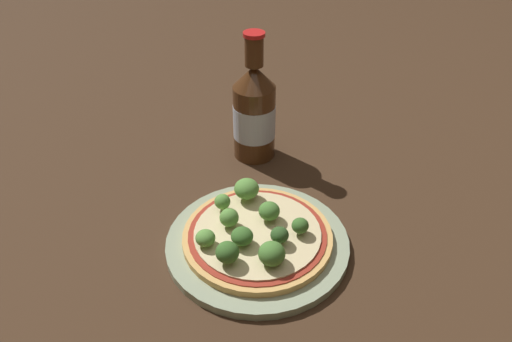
{
  "coord_description": "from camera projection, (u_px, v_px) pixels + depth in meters",
  "views": [
    {
      "loc": [
        0.08,
        -0.51,
        0.48
      ],
      "look_at": [
        -0.04,
        0.06,
        0.06
      ],
      "focal_mm": 35.0,
      "sensor_mm": 36.0,
      "label": 1
    }
  ],
  "objects": [
    {
      "name": "broccoli_floret_5",
      "position": [
        247.0,
        189.0,
        0.71
      ],
      "size": [
        0.04,
        0.04,
        0.03
      ],
      "color": "#89A866",
      "rests_on": "pizza"
    },
    {
      "name": "broccoli_floret_2",
      "position": [
        242.0,
        236.0,
        0.64
      ],
      "size": [
        0.03,
        0.03,
        0.02
      ],
      "color": "#89A866",
      "rests_on": "pizza"
    },
    {
      "name": "broccoli_floret_0",
      "position": [
        300.0,
        226.0,
        0.66
      ],
      "size": [
        0.02,
        0.02,
        0.02
      ],
      "color": "#89A866",
      "rests_on": "pizza"
    },
    {
      "name": "pizza",
      "position": [
        257.0,
        236.0,
        0.67
      ],
      "size": [
        0.2,
        0.2,
        0.01
      ],
      "color": "tan",
      "rests_on": "plate"
    },
    {
      "name": "beer_bottle",
      "position": [
        254.0,
        112.0,
        0.82
      ],
      "size": [
        0.07,
        0.07,
        0.22
      ],
      "color": "#472814",
      "rests_on": "ground_plane"
    },
    {
      "name": "plate",
      "position": [
        257.0,
        243.0,
        0.68
      ],
      "size": [
        0.25,
        0.25,
        0.01
      ],
      "color": "#93A384",
      "rests_on": "ground_plane"
    },
    {
      "name": "broccoli_floret_1",
      "position": [
        280.0,
        235.0,
        0.64
      ],
      "size": [
        0.02,
        0.02,
        0.02
      ],
      "color": "#89A866",
      "rests_on": "pizza"
    },
    {
      "name": "ground_plane",
      "position": [
        275.0,
        234.0,
        0.7
      ],
      "size": [
        3.0,
        3.0,
        0.0
      ],
      "primitive_type": "plane",
      "color": "#3D2819"
    },
    {
      "name": "broccoli_floret_9",
      "position": [
        227.0,
        252.0,
        0.61
      ],
      "size": [
        0.03,
        0.03,
        0.03
      ],
      "color": "#89A866",
      "rests_on": "pizza"
    },
    {
      "name": "broccoli_floret_4",
      "position": [
        272.0,
        254.0,
        0.61
      ],
      "size": [
        0.03,
        0.03,
        0.03
      ],
      "color": "#89A866",
      "rests_on": "pizza"
    },
    {
      "name": "broccoli_floret_6",
      "position": [
        269.0,
        211.0,
        0.68
      ],
      "size": [
        0.03,
        0.03,
        0.03
      ],
      "color": "#89A866",
      "rests_on": "pizza"
    },
    {
      "name": "broccoli_floret_3",
      "position": [
        229.0,
        218.0,
        0.67
      ],
      "size": [
        0.03,
        0.03,
        0.03
      ],
      "color": "#89A866",
      "rests_on": "pizza"
    },
    {
      "name": "broccoli_floret_8",
      "position": [
        222.0,
        202.0,
        0.7
      ],
      "size": [
        0.02,
        0.02,
        0.03
      ],
      "color": "#89A866",
      "rests_on": "pizza"
    },
    {
      "name": "broccoli_floret_7",
      "position": [
        205.0,
        238.0,
        0.64
      ],
      "size": [
        0.03,
        0.03,
        0.02
      ],
      "color": "#89A866",
      "rests_on": "pizza"
    }
  ]
}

